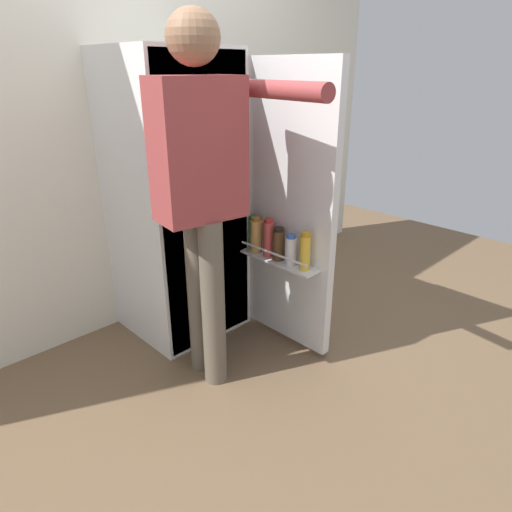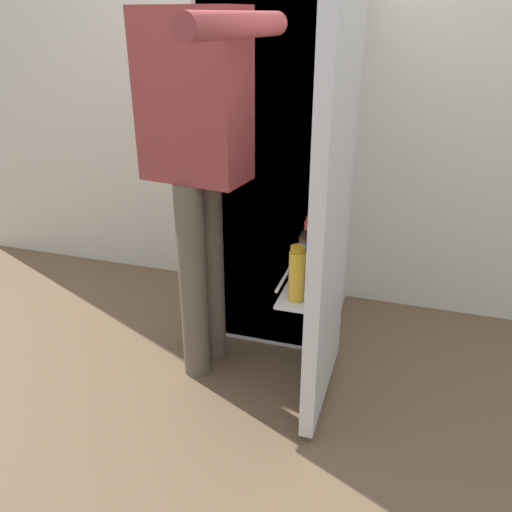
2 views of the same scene
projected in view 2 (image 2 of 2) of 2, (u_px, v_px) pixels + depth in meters
ground_plane at (249, 372)px, 2.42m from camera, size 6.12×6.12×0.00m
kitchen_wall at (303, 46)px, 2.64m from camera, size 4.40×0.10×2.69m
refrigerator at (286, 169)px, 2.50m from camera, size 0.68×1.21×1.66m
person at (198, 132)px, 2.04m from camera, size 0.57×0.79×1.79m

